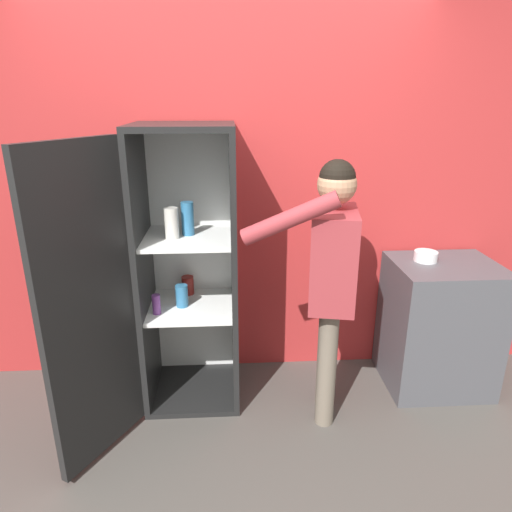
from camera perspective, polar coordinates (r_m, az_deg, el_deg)
The scene contains 6 objects.
ground_plane at distance 2.81m, azimuth -2.53°, elevation -23.78°, with size 12.00×12.00×0.00m, color #4C4742.
wall_back at distance 3.10m, azimuth -3.23°, elevation 7.31°, with size 7.00×0.06×2.55m.
refrigerator at distance 2.83m, azimuth -10.72°, elevation -2.35°, with size 0.94×1.10×1.78m.
person at distance 2.64m, azimuth 9.31°, elevation -1.09°, with size 0.70×0.58×1.61m.
counter at distance 3.38m, azimuth 21.83°, elevation -8.01°, with size 0.68×0.57×0.89m.
bowl at distance 3.21m, azimuth 20.46°, elevation -0.02°, with size 0.15×0.15×0.07m.
Camera 1 is at (-0.01, -2.05, 1.92)m, focal length 32.00 mm.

